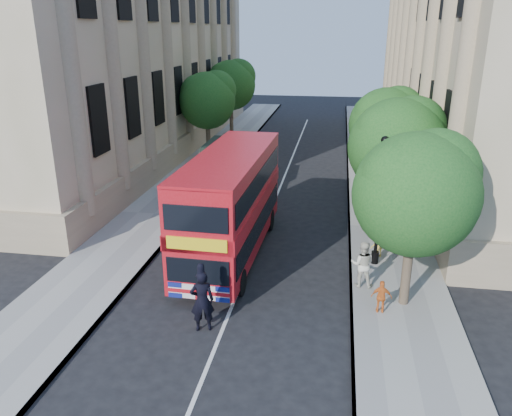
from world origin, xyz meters
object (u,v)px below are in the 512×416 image
at_px(police_constable, 202,301).
at_px(double_decker_bus, 231,202).
at_px(lamp_post, 379,207).
at_px(woman_pedestrian, 362,264).
at_px(box_van, 224,172).

bearing_deg(police_constable, double_decker_bus, -105.42).
bearing_deg(lamp_post, woman_pedestrian, -106.67).
bearing_deg(police_constable, lamp_post, -153.61).
bearing_deg(lamp_post, double_decker_bus, 178.97).
bearing_deg(lamp_post, box_van, 136.39).
xyz_separation_m(double_decker_bus, woman_pedestrian, (5.28, -2.11, -1.37)).
xyz_separation_m(box_van, police_constable, (2.29, -13.05, -0.45)).
xyz_separation_m(double_decker_bus, police_constable, (0.27, -5.63, -1.33)).
bearing_deg(woman_pedestrian, lamp_post, -103.83).
bearing_deg(double_decker_bus, woman_pedestrian, -20.08).
xyz_separation_m(police_constable, woman_pedestrian, (5.01, 3.52, -0.04)).
height_order(lamp_post, police_constable, lamp_post).
relative_size(lamp_post, woman_pedestrian, 2.98).
height_order(double_decker_bus, police_constable, double_decker_bus).
bearing_deg(double_decker_bus, police_constable, -85.54).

